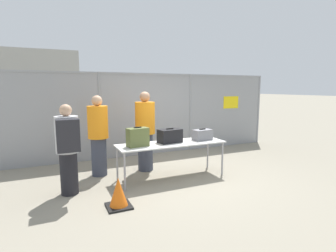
{
  "coord_description": "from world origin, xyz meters",
  "views": [
    {
      "loc": [
        -2.62,
        -4.96,
        1.95
      ],
      "look_at": [
        -0.08,
        0.61,
        1.05
      ],
      "focal_mm": 28.0,
      "sensor_mm": 36.0,
      "label": 1
    }
  ],
  "objects_px": {
    "security_worker_near": "(145,130)",
    "traffic_cone": "(119,194)",
    "traveler_hooded": "(68,146)",
    "suitcase_grey": "(202,135)",
    "security_worker_far": "(98,135)",
    "utility_trailer": "(169,126)",
    "inspection_table": "(172,145)",
    "suitcase_black": "(170,136)",
    "suitcase_olive": "(138,137)"
  },
  "relations": [
    {
      "from": "traffic_cone",
      "to": "suitcase_black",
      "type": "bearing_deg",
      "value": 35.38
    },
    {
      "from": "inspection_table",
      "to": "security_worker_far",
      "type": "xyz_separation_m",
      "value": [
        -1.4,
        0.83,
        0.2
      ]
    },
    {
      "from": "suitcase_olive",
      "to": "security_worker_near",
      "type": "relative_size",
      "value": 0.24
    },
    {
      "from": "suitcase_black",
      "to": "security_worker_near",
      "type": "relative_size",
      "value": 0.28
    },
    {
      "from": "inspection_table",
      "to": "security_worker_near",
      "type": "distance_m",
      "value": 0.85
    },
    {
      "from": "inspection_table",
      "to": "suitcase_grey",
      "type": "relative_size",
      "value": 5.19
    },
    {
      "from": "traveler_hooded",
      "to": "traffic_cone",
      "type": "bearing_deg",
      "value": -70.41
    },
    {
      "from": "inspection_table",
      "to": "suitcase_black",
      "type": "distance_m",
      "value": 0.21
    },
    {
      "from": "suitcase_olive",
      "to": "utility_trailer",
      "type": "relative_size",
      "value": 0.11
    },
    {
      "from": "suitcase_black",
      "to": "security_worker_near",
      "type": "height_order",
      "value": "security_worker_near"
    },
    {
      "from": "utility_trailer",
      "to": "suitcase_grey",
      "type": "bearing_deg",
      "value": -105.46
    },
    {
      "from": "inspection_table",
      "to": "traffic_cone",
      "type": "xyz_separation_m",
      "value": [
        -1.4,
        -0.92,
        -0.49
      ]
    },
    {
      "from": "suitcase_grey",
      "to": "security_worker_near",
      "type": "bearing_deg",
      "value": 146.13
    },
    {
      "from": "inspection_table",
      "to": "security_worker_near",
      "type": "xyz_separation_m",
      "value": [
        -0.33,
        0.75,
        0.24
      ]
    },
    {
      "from": "inspection_table",
      "to": "suitcase_grey",
      "type": "height_order",
      "value": "suitcase_grey"
    },
    {
      "from": "utility_trailer",
      "to": "suitcase_black",
      "type": "bearing_deg",
      "value": -114.65
    },
    {
      "from": "suitcase_grey",
      "to": "suitcase_black",
      "type": "bearing_deg",
      "value": 176.6
    },
    {
      "from": "suitcase_black",
      "to": "utility_trailer",
      "type": "relative_size",
      "value": 0.13
    },
    {
      "from": "inspection_table",
      "to": "security_worker_far",
      "type": "bearing_deg",
      "value": 149.26
    },
    {
      "from": "utility_trailer",
      "to": "security_worker_far",
      "type": "bearing_deg",
      "value": -133.17
    },
    {
      "from": "suitcase_grey",
      "to": "security_worker_far",
      "type": "height_order",
      "value": "security_worker_far"
    },
    {
      "from": "inspection_table",
      "to": "suitcase_black",
      "type": "xyz_separation_m",
      "value": [
        -0.01,
        0.06,
        0.2
      ]
    },
    {
      "from": "suitcase_olive",
      "to": "utility_trailer",
      "type": "bearing_deg",
      "value": 58.27
    },
    {
      "from": "security_worker_far",
      "to": "traffic_cone",
      "type": "height_order",
      "value": "security_worker_far"
    },
    {
      "from": "suitcase_olive",
      "to": "suitcase_grey",
      "type": "xyz_separation_m",
      "value": [
        1.53,
        0.03,
        -0.07
      ]
    },
    {
      "from": "security_worker_far",
      "to": "security_worker_near",
      "type": "bearing_deg",
      "value": -159.01
    },
    {
      "from": "inspection_table",
      "to": "traveler_hooded",
      "type": "height_order",
      "value": "traveler_hooded"
    },
    {
      "from": "suitcase_black",
      "to": "utility_trailer",
      "type": "height_order",
      "value": "suitcase_black"
    },
    {
      "from": "traffic_cone",
      "to": "suitcase_olive",
      "type": "bearing_deg",
      "value": 55.04
    },
    {
      "from": "inspection_table",
      "to": "security_worker_near",
      "type": "height_order",
      "value": "security_worker_near"
    },
    {
      "from": "suitcase_olive",
      "to": "inspection_table",
      "type": "bearing_deg",
      "value": 1.19
    },
    {
      "from": "security_worker_near",
      "to": "suitcase_grey",
      "type": "bearing_deg",
      "value": 129.44
    },
    {
      "from": "suitcase_olive",
      "to": "security_worker_near",
      "type": "xyz_separation_m",
      "value": [
        0.43,
        0.77,
        -0.0
      ]
    },
    {
      "from": "suitcase_black",
      "to": "security_worker_near",
      "type": "distance_m",
      "value": 0.76
    },
    {
      "from": "suitcase_grey",
      "to": "security_worker_near",
      "type": "relative_size",
      "value": 0.24
    },
    {
      "from": "inspection_table",
      "to": "traveler_hooded",
      "type": "xyz_separation_m",
      "value": [
        -2.08,
        -0.07,
        0.19
      ]
    },
    {
      "from": "inspection_table",
      "to": "suitcase_black",
      "type": "bearing_deg",
      "value": 103.39
    },
    {
      "from": "traveler_hooded",
      "to": "traffic_cone",
      "type": "distance_m",
      "value": 1.29
    },
    {
      "from": "traveler_hooded",
      "to": "utility_trailer",
      "type": "height_order",
      "value": "traveler_hooded"
    },
    {
      "from": "suitcase_black",
      "to": "suitcase_grey",
      "type": "xyz_separation_m",
      "value": [
        0.79,
        -0.05,
        -0.03
      ]
    },
    {
      "from": "traveler_hooded",
      "to": "security_worker_near",
      "type": "distance_m",
      "value": 1.94
    },
    {
      "from": "security_worker_far",
      "to": "suitcase_grey",
      "type": "bearing_deg",
      "value": -175.47
    },
    {
      "from": "suitcase_olive",
      "to": "suitcase_grey",
      "type": "relative_size",
      "value": 1.0
    },
    {
      "from": "security_worker_near",
      "to": "traffic_cone",
      "type": "bearing_deg",
      "value": 40.85
    },
    {
      "from": "suitcase_olive",
      "to": "security_worker_near",
      "type": "distance_m",
      "value": 0.88
    },
    {
      "from": "traveler_hooded",
      "to": "suitcase_olive",
      "type": "bearing_deg",
      "value": -16.89
    },
    {
      "from": "security_worker_near",
      "to": "utility_trailer",
      "type": "height_order",
      "value": "security_worker_near"
    },
    {
      "from": "suitcase_grey",
      "to": "traffic_cone",
      "type": "bearing_deg",
      "value": -156.7
    },
    {
      "from": "suitcase_grey",
      "to": "security_worker_far",
      "type": "xyz_separation_m",
      "value": [
        -2.17,
        0.82,
        0.03
      ]
    },
    {
      "from": "traveler_hooded",
      "to": "security_worker_near",
      "type": "xyz_separation_m",
      "value": [
        1.75,
        0.82,
        0.05
      ]
    }
  ]
}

